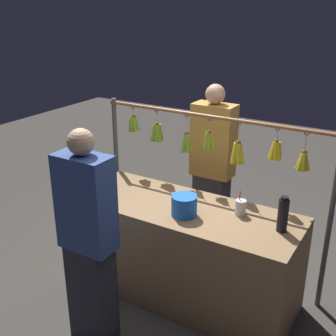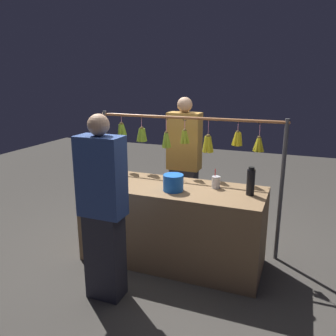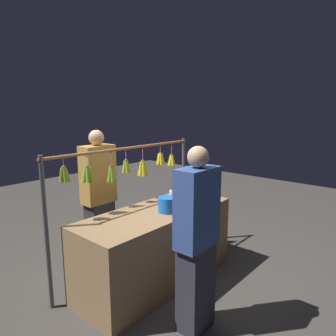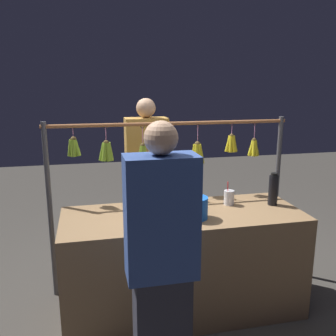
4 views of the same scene
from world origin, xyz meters
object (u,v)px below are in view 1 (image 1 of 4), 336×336
object	(u,v)px
water_bottle	(283,215)
drink_cup	(241,207)
blue_bucket	(184,206)
customer_person	(89,243)
vendor_person	(212,172)

from	to	relation	value
water_bottle	drink_cup	bearing A→B (deg)	-13.07
drink_cup	blue_bucket	bearing A→B (deg)	32.65
water_bottle	customer_person	bearing A→B (deg)	36.66
blue_bucket	customer_person	distance (m)	0.80
blue_bucket	customer_person	bearing A→B (deg)	59.96
customer_person	vendor_person	bearing A→B (deg)	-96.43
blue_bucket	vendor_person	distance (m)	0.98
water_bottle	vendor_person	world-z (taller)	vendor_person
blue_bucket	water_bottle	bearing A→B (deg)	-167.89
water_bottle	vendor_person	distance (m)	1.25
water_bottle	customer_person	distance (m)	1.43
customer_person	blue_bucket	bearing A→B (deg)	-120.04
drink_cup	water_bottle	bearing A→B (deg)	166.93
water_bottle	drink_cup	xyz separation A→B (m)	(0.36, -0.08, -0.07)
blue_bucket	vendor_person	xyz separation A→B (m)	(0.21, -0.96, -0.09)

